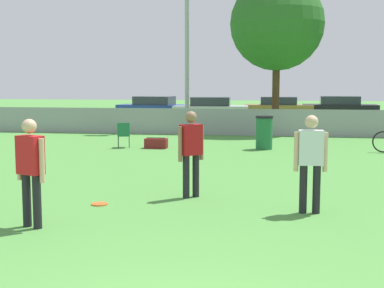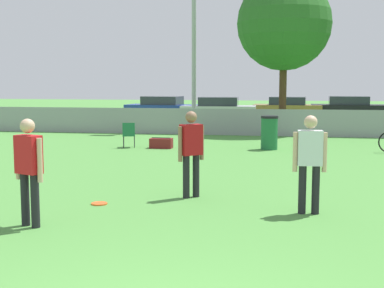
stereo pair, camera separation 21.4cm
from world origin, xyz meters
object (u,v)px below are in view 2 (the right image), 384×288
Objects in this scene: parked_car_silver at (219,109)px; parked_car_tan at (288,108)px; parked_car_blue at (162,108)px; tree_near_pole at (284,23)px; parked_car_dark at (348,108)px; light_pole at (194,11)px; gear_bag_sideline at (161,143)px; player_thrower_red at (191,148)px; trash_bin at (269,133)px; frisbee_disc at (99,203)px; player_receiver_white at (310,157)px; folding_chair_sideline at (129,133)px; player_defender_red at (29,165)px.

parked_car_silver is 4.59m from parked_car_tan.
parked_car_silver is at bearing -7.74° from parked_car_blue.
tree_near_pole reaches higher than parked_car_dark.
gear_bag_sideline is at bearing -89.42° from light_pole.
player_thrower_red is 0.39× the size of parked_car_silver.
light_pole reaches higher than trash_bin.
tree_near_pole reaches higher than frisbee_disc.
player_receiver_white is 23.56m from parked_car_blue.
player_thrower_red is 0.37× the size of parked_car_dark.
tree_near_pole is 4.08× the size of player_receiver_white.
parked_car_tan is at bearing 87.85° from trash_bin.
parked_car_blue reaches higher than folding_chair_sideline.
player_defender_red reaches higher than parked_car_silver.
folding_chair_sideline is 0.19× the size of parked_car_blue.
player_defender_red is at bearing -95.12° from parked_car_tan.
parked_car_tan reaches higher than frisbee_disc.
tree_near_pole is at bearing 87.83° from player_receiver_white.
player_receiver_white and player_thrower_red have the same top height.
trash_bin is at bearing -93.20° from tree_near_pole.
parked_car_silver reaches higher than parked_car_tan.
player_thrower_red is 2.00m from frisbee_disc.
tree_near_pole reaches higher than gear_bag_sideline.
light_pole is at bearing 112.94° from player_defender_red.
parked_car_silver reaches higher than folding_chair_sideline.
parked_car_dark reaches higher than folding_chair_sideline.
trash_bin is at bearing -60.42° from light_pole.
tree_near_pole reaches higher than folding_chair_sideline.
player_defender_red is at bearing -107.84° from trash_bin.
player_thrower_red reaches higher than parked_car_tan.
parked_car_dark is (6.90, 23.99, 0.65)m from frisbee_disc.
gear_bag_sideline is 0.17× the size of parked_car_dark.
player_receiver_white is at bearing -64.52° from player_thrower_red.
parked_car_blue is at bearing 103.18° from gear_bag_sideline.
player_defender_red is 1.50× the size of trash_bin.
tree_near_pole is 15.29m from player_receiver_white.
trash_bin is (1.21, 7.67, -0.40)m from player_thrower_red.
parked_car_silver is (0.32, 6.30, -4.69)m from light_pole.
player_defender_red is 4.51m from player_receiver_white.
light_pole is 8.28× the size of trash_bin.
player_defender_red is at bearing -74.32° from parked_car_blue.
light_pole is 8.79m from trash_bin.
folding_chair_sideline is at bearing -127.34° from tree_near_pole.
player_defender_red and player_receiver_white have the same top height.
player_defender_red is at bearing -88.72° from light_pole.
player_defender_red reaches higher than trash_bin.
tree_near_pole is at bearing 59.01° from gear_bag_sideline.
frisbee_disc is 22.57m from parked_car_blue.
player_receiver_white is at bearing -63.52° from parked_car_blue.
folding_chair_sideline is 0.77× the size of trash_bin.
parked_car_dark reaches higher than frisbee_disc.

